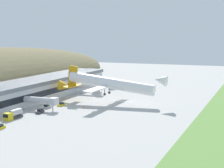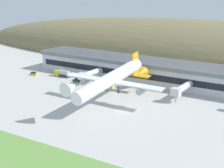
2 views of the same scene
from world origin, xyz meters
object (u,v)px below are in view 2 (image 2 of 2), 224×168
object	(u,v)px
service_car_3	(34,74)
box_truck	(63,73)
jetway_0	(90,74)
jetway_1	(182,89)
service_car_2	(98,82)
traffic_cone_1	(90,93)
service_car_0	(78,80)
traffic_cone_0	(95,93)
terminal_building	(151,70)
cargo_airplane	(111,80)
service_car_1	(108,86)

from	to	relation	value
service_car_3	box_truck	size ratio (longest dim) A/B	0.46
jetway_0	jetway_1	bearing A→B (deg)	-0.26
jetway_1	service_car_3	xyz separation A→B (m)	(-74.15, -3.39, -3.36)
service_car_2	traffic_cone_1	bearing A→B (deg)	-66.93
jetway_0	service_car_0	world-z (taller)	jetway_0
service_car_0	service_car_3	size ratio (longest dim) A/B	1.19
service_car_3	traffic_cone_0	size ratio (longest dim) A/B	6.71
service_car_0	traffic_cone_0	size ratio (longest dim) A/B	7.97
terminal_building	traffic_cone_1	distance (m)	32.69
traffic_cone_0	traffic_cone_1	xyz separation A→B (m)	(-2.15, -0.74, 0.00)
service_car_2	traffic_cone_1	xyz separation A→B (m)	(5.90, -13.85, -0.40)
service_car_0	box_truck	distance (m)	12.38
terminal_building	traffic_cone_0	world-z (taller)	terminal_building
service_car_2	traffic_cone_0	world-z (taller)	service_car_2
service_car_0	box_truck	world-z (taller)	box_truck
terminal_building	box_truck	world-z (taller)	terminal_building
box_truck	service_car_2	bearing A→B (deg)	-3.06
terminal_building	service_car_3	size ratio (longest dim) A/B	29.82
terminal_building	traffic_cone_1	bearing A→B (deg)	-111.00
cargo_airplane	box_truck	world-z (taller)	cargo_airplane
traffic_cone_0	traffic_cone_1	size ratio (longest dim) A/B	1.00
terminal_building	traffic_cone_1	world-z (taller)	terminal_building
service_car_2	service_car_1	bearing A→B (deg)	-19.84
cargo_airplane	service_car_2	size ratio (longest dim) A/B	13.14
terminal_building	cargo_airplane	distance (m)	35.94
service_car_1	service_car_2	world-z (taller)	service_car_2
traffic_cone_0	service_car_3	bearing A→B (deg)	167.97
service_car_0	service_car_3	bearing A→B (deg)	-176.67
service_car_0	service_car_3	world-z (taller)	service_car_0
jetway_1	cargo_airplane	world-z (taller)	cargo_airplane
cargo_airplane	service_car_0	size ratio (longest dim) A/B	11.05
cargo_airplane	service_car_3	size ratio (longest dim) A/B	13.12
terminal_building	box_truck	xyz separation A→B (m)	(-38.42, -15.17, -3.82)
cargo_airplane	traffic_cone_0	world-z (taller)	cargo_airplane
jetway_0	terminal_building	bearing A→B (deg)	37.91
service_car_3	service_car_2	bearing A→B (deg)	6.57
service_car_1	traffic_cone_0	bearing A→B (deg)	-85.20
service_car_0	service_car_3	xyz separation A→B (m)	(-25.56, -1.49, -0.07)
service_car_2	traffic_cone_0	size ratio (longest dim) A/B	6.70
service_car_1	traffic_cone_1	bearing A→B (deg)	-96.40
service_car_3	service_car_0	bearing A→B (deg)	3.33
service_car_1	service_car_2	bearing A→B (deg)	160.16
jetway_0	service_car_0	bearing A→B (deg)	-157.94
jetway_1	traffic_cone_0	size ratio (longest dim) A/B	26.55
jetway_1	service_car_2	size ratio (longest dim) A/B	3.96
box_truck	service_car_3	bearing A→B (deg)	-159.60
traffic_cone_1	service_car_2	bearing A→B (deg)	113.07
jetway_0	box_truck	distance (m)	17.22
service_car_1	cargo_airplane	bearing A→B (deg)	-53.21
cargo_airplane	jetway_1	bearing A→B (deg)	43.68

